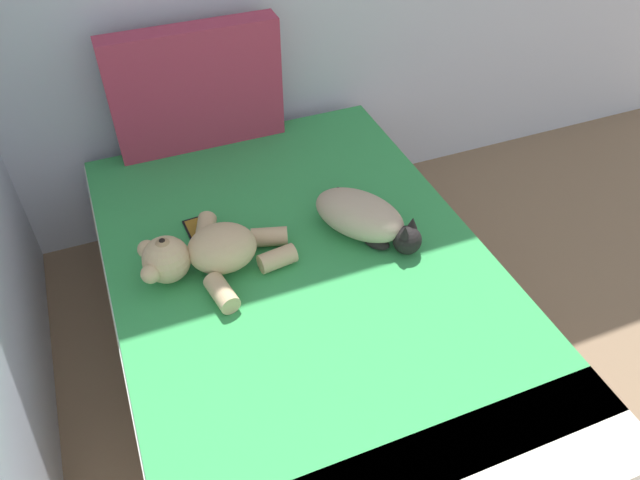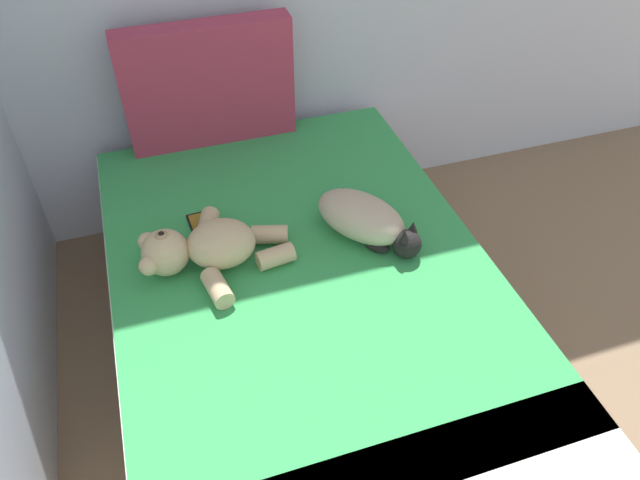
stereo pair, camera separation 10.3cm
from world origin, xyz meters
TOP-DOWN VIEW (x-y plane):
  - bed at (0.92, 3.36)m, footprint 1.29×1.92m
  - patterned_cushion at (0.79, 4.25)m, footprint 0.69×0.10m
  - cat at (1.18, 3.47)m, footprint 0.35×0.43m
  - teddy_bear at (0.63, 3.50)m, footprint 0.51×0.45m
  - cell_phone at (0.63, 3.69)m, footprint 0.08×0.15m

SIDE VIEW (x-z plane):
  - bed at x=0.92m, z-range 0.00..0.49m
  - cell_phone at x=0.63m, z-range 0.50..0.51m
  - cat at x=1.18m, z-range 0.49..0.64m
  - teddy_bear at x=0.63m, z-range 0.48..0.65m
  - patterned_cushion at x=0.79m, z-range 0.50..1.00m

